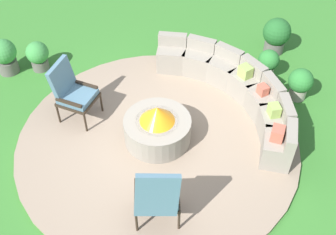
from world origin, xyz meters
name	(u,v)px	position (x,y,z in m)	size (l,w,h in m)	color
ground_plane	(158,141)	(0.00, 0.00, 0.00)	(24.00, 24.00, 0.00)	#387A2D
patio_circle	(158,140)	(0.00, 0.00, 0.03)	(4.68, 4.68, 0.06)	gray
fire_pit	(157,127)	(0.00, 0.00, 0.33)	(1.10, 1.10, 0.71)	gray
curved_stone_bench	(235,89)	(-0.09, 1.64, 0.36)	(3.54, 1.32, 0.70)	gray
lounge_chair_front_left	(72,91)	(-1.22, -0.94, 0.62)	(0.80, 0.82, 1.10)	#2D2319
lounge_chair_front_right	(157,196)	(1.33, -0.77, 0.63)	(0.77, 0.81, 1.13)	#2D2319
potted_plant_0	(5,55)	(-3.15, -1.61, 0.39)	(0.49, 0.49, 0.73)	#605B56
potted_plant_1	(38,55)	(-2.92, -1.04, 0.33)	(0.44, 0.44, 0.61)	#605B56
potted_plant_2	(268,63)	(-0.39, 2.68, 0.34)	(0.41, 0.41, 0.60)	#A89E8E
potted_plant_3	(300,83)	(0.38, 2.77, 0.34)	(0.45, 0.45, 0.62)	#A89E8E
potted_plant_4	(276,34)	(-0.96, 3.37, 0.42)	(0.57, 0.57, 0.76)	#605B56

